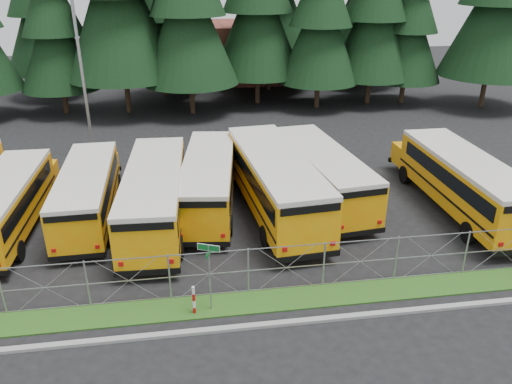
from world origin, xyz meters
TOP-DOWN VIEW (x-y plane):
  - ground at (0.00, 0.00)m, footprint 120.00×120.00m
  - curb at (0.00, -3.10)m, footprint 50.00×0.25m
  - grass_verge at (0.00, -1.70)m, footprint 50.00×1.40m
  - chainlink_fence at (0.00, -1.00)m, footprint 44.00×0.10m
  - brick_building at (6.00, 40.00)m, footprint 22.00×10.00m
  - bus_1 at (-11.57, 5.77)m, footprint 2.54×10.34m
  - bus_2 at (-8.04, 6.55)m, footprint 2.68×10.28m
  - bus_3 at (-4.69, 5.40)m, footprint 3.20×11.57m
  - bus_4 at (-1.98, 6.99)m, footprint 3.94×11.02m
  - bus_5 at (1.21, 5.89)m, footprint 3.98×12.47m
  - bus_6 at (3.98, 7.05)m, footprint 3.87×11.29m
  - bus_east at (10.77, 4.67)m, footprint 2.76×11.56m
  - street_sign at (-2.52, -1.88)m, footprint 0.78×0.52m
  - striped_bollard at (-3.14, -2.03)m, footprint 0.11×0.11m
  - light_standard at (-9.32, 16.13)m, footprint 0.70×0.35m
  - conifer_2 at (-13.17, 27.35)m, footprint 6.53×6.53m
  - conifer_4 at (-2.28, 25.70)m, footprint 8.08×8.08m
  - conifer_5 at (3.82, 28.43)m, footprint 8.05×8.05m
  - conifer_6 at (8.90, 26.10)m, footprint 7.02×7.02m
  - conifer_7 at (13.94, 26.83)m, footprint 7.40×7.40m
  - conifer_8 at (17.20, 26.57)m, footprint 6.35×6.35m
  - conifer_10 at (-15.56, 33.91)m, footprint 7.55×7.55m
  - conifer_11 at (-4.76, 32.48)m, footprint 7.10×7.10m

SIDE VIEW (x-z plane):
  - ground at x=0.00m, z-range 0.00..0.00m
  - grass_verge at x=0.00m, z-range 0.00..0.06m
  - curb at x=0.00m, z-range 0.00..0.12m
  - striped_bollard at x=-3.14m, z-range 0.00..1.20m
  - chainlink_fence at x=0.00m, z-range 0.00..2.00m
  - bus_2 at x=-8.04m, z-range 0.00..2.68m
  - bus_1 at x=-11.57m, z-range 0.00..2.70m
  - bus_4 at x=-1.98m, z-range 0.00..2.83m
  - bus_6 at x=3.98m, z-range 0.00..2.90m
  - bus_3 at x=-4.69m, z-range 0.00..3.01m
  - bus_east at x=10.77m, z-range 0.00..3.03m
  - bus_5 at x=1.21m, z-range 0.00..3.21m
  - street_sign at x=-2.52m, z-range 0.63..3.44m
  - brick_building at x=6.00m, z-range 0.00..6.00m
  - light_standard at x=-9.32m, z-range 0.43..10.57m
  - conifer_8 at x=17.20m, z-range 0.00..14.05m
  - conifer_2 at x=-13.17m, z-range 0.00..14.45m
  - conifer_6 at x=8.90m, z-range 0.00..15.54m
  - conifer_11 at x=-4.76m, z-range 0.00..15.71m
  - conifer_7 at x=13.94m, z-range 0.00..16.37m
  - conifer_10 at x=-15.56m, z-range 0.00..16.69m
  - conifer_5 at x=3.82m, z-range 0.00..17.80m
  - conifer_4 at x=-2.28m, z-range 0.00..17.88m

